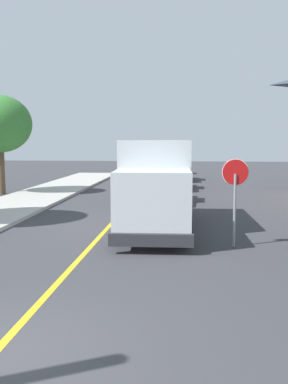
# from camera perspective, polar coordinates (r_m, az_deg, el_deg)

# --- Properties ---
(centre_line_yellow) EXTENTS (0.16, 56.00, 0.01)m
(centre_line_yellow) POSITION_cam_1_polar(r_m,az_deg,el_deg) (16.51, -4.48, -4.36)
(centre_line_yellow) COLOR gold
(centre_line_yellow) RESTS_ON ground
(box_truck) EXTENTS (2.67, 7.27, 3.20)m
(box_truck) POSITION_cam_1_polar(r_m,az_deg,el_deg) (15.81, 1.55, 1.62)
(box_truck) COLOR silver
(box_truck) RESTS_ON ground
(parked_car_near) EXTENTS (1.99, 4.48, 1.67)m
(parked_car_near) POSITION_cam_1_polar(r_m,az_deg,el_deg) (22.57, 2.54, 0.70)
(parked_car_near) COLOR #2D4793
(parked_car_near) RESTS_ON ground
(parked_car_mid) EXTENTS (1.88, 4.43, 1.67)m
(parked_car_mid) POSITION_cam_1_polar(r_m,az_deg,el_deg) (28.68, 3.62, 2.01)
(parked_car_mid) COLOR maroon
(parked_car_mid) RESTS_ON ground
(parked_car_far) EXTENTS (1.92, 4.45, 1.67)m
(parked_car_far) POSITION_cam_1_polar(r_m,az_deg,el_deg) (34.75, 4.55, 2.84)
(parked_car_far) COLOR #B7B7BC
(parked_car_far) RESTS_ON ground
(parked_car_furthest) EXTENTS (1.89, 4.44, 1.67)m
(parked_car_furthest) POSITION_cam_1_polar(r_m,az_deg,el_deg) (41.29, 3.93, 3.48)
(parked_car_furthest) COLOR #4C564C
(parked_car_furthest) RESTS_ON ground
(stop_sign) EXTENTS (0.80, 0.10, 2.65)m
(stop_sign) POSITION_cam_1_polar(r_m,az_deg,el_deg) (13.26, 11.87, 0.86)
(stop_sign) COLOR gray
(stop_sign) RESTS_ON ground
(street_tree_down_block) EXTENTS (3.70, 3.70, 5.80)m
(street_tree_down_block) POSITION_cam_1_polar(r_m,az_deg,el_deg) (26.94, -18.41, 8.44)
(street_tree_down_block) COLOR brown
(street_tree_down_block) RESTS_ON ground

